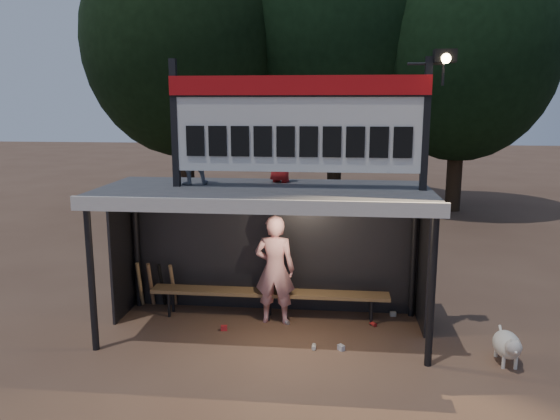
# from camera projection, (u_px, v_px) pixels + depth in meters

# --- Properties ---
(ground) EXTENTS (80.00, 80.00, 0.00)m
(ground) POSITION_uv_depth(u_px,v_px,m) (265.00, 331.00, 8.70)
(ground) COLOR brown
(ground) RESTS_ON ground
(player) EXTENTS (0.69, 0.47, 1.82)m
(player) POSITION_uv_depth(u_px,v_px,m) (275.00, 269.00, 8.90)
(player) COLOR white
(player) RESTS_ON ground
(child_a) EXTENTS (0.66, 0.59, 1.11)m
(child_a) POSITION_uv_depth(u_px,v_px,m) (190.00, 149.00, 8.47)
(child_a) COLOR gray
(child_a) RESTS_ON dugout_shelter
(child_b) EXTENTS (0.50, 0.42, 0.88)m
(child_b) POSITION_uv_depth(u_px,v_px,m) (280.00, 155.00, 8.72)
(child_b) COLOR #B11B1B
(child_b) RESTS_ON dugout_shelter
(dugout_shelter) EXTENTS (5.10, 2.08, 2.32)m
(dugout_shelter) POSITION_uv_depth(u_px,v_px,m) (266.00, 215.00, 8.58)
(dugout_shelter) COLOR #3B3B3D
(dugout_shelter) RESTS_ON ground
(scoreboard_assembly) EXTENTS (4.10, 0.27, 1.99)m
(scoreboard_assembly) POSITION_uv_depth(u_px,v_px,m) (301.00, 121.00, 7.99)
(scoreboard_assembly) COLOR black
(scoreboard_assembly) RESTS_ON dugout_shelter
(bench) EXTENTS (4.00, 0.35, 0.48)m
(bench) POSITION_uv_depth(u_px,v_px,m) (269.00, 294.00, 9.15)
(bench) COLOR brown
(bench) RESTS_ON ground
(tree_left) EXTENTS (6.46, 6.46, 9.27)m
(tree_left) POSITION_uv_depth(u_px,v_px,m) (183.00, 42.00, 17.79)
(tree_left) COLOR #312115
(tree_left) RESTS_ON ground
(tree_mid) EXTENTS (7.22, 7.22, 10.36)m
(tree_mid) POSITION_uv_depth(u_px,v_px,m) (337.00, 25.00, 18.62)
(tree_mid) COLOR black
(tree_mid) RESTS_ON ground
(tree_right) EXTENTS (6.08, 6.08, 8.72)m
(tree_right) POSITION_uv_depth(u_px,v_px,m) (462.00, 51.00, 17.43)
(tree_right) COLOR #322316
(tree_right) RESTS_ON ground
(dog) EXTENTS (0.36, 0.81, 0.49)m
(dog) POSITION_uv_depth(u_px,v_px,m) (508.00, 345.00, 7.56)
(dog) COLOR beige
(dog) RESTS_ON ground
(bats) EXTENTS (0.68, 0.35, 0.84)m
(bats) POSITION_uv_depth(u_px,v_px,m) (156.00, 284.00, 9.62)
(bats) COLOR #A07B4B
(bats) RESTS_ON ground
(litter) EXTENTS (2.86, 1.51, 0.08)m
(litter) POSITION_uv_depth(u_px,v_px,m) (322.00, 330.00, 8.67)
(litter) COLOR red
(litter) RESTS_ON ground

